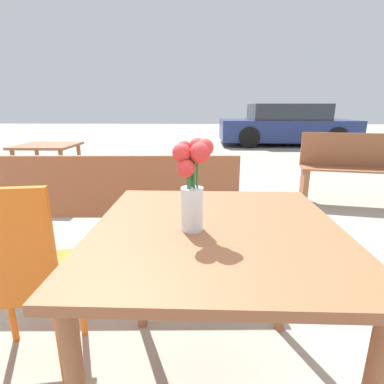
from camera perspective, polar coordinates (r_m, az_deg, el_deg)
table_front at (r=1.10m, az=4.61°, el=-11.48°), size 0.86×0.90×0.75m
flower_vase at (r=0.97m, az=0.10°, el=1.71°), size 0.13×0.13×0.31m
cafe_chair at (r=1.41m, az=-30.76°, el=-13.16°), size 0.46×0.46×0.90m
bench_near at (r=2.19m, az=-14.09°, el=-2.91°), size 1.70×0.43×0.85m
bench_middle at (r=4.22m, az=32.58°, el=4.14°), size 1.90×0.69×0.85m
table_back at (r=4.18m, az=-25.73°, el=6.35°), size 0.70×0.65×0.70m
parked_car at (r=9.95m, az=17.42°, el=12.01°), size 4.01×1.91×1.23m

